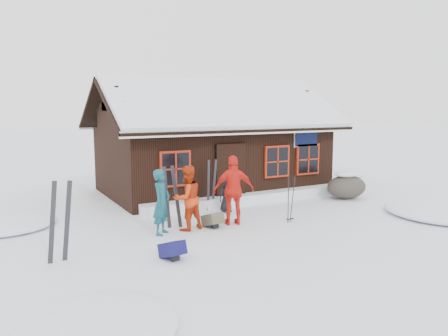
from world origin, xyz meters
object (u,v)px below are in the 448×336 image
Objects in this scene: ski_poles at (290,199)px; backpack_blue at (172,252)px; skier_orange_right at (234,190)px; skier_crouched at (226,195)px; boulder at (346,186)px; ski_pair_left at (60,223)px; skier_orange_left at (187,198)px; skier_teal at (162,202)px; backpack_olive at (213,222)px.

backpack_blue is (-4.16, -1.30, -0.50)m from ski_poles.
skier_orange_right reaches higher than skier_crouched.
boulder is 0.85× the size of ski_pair_left.
skier_orange_right reaches higher than skier_orange_left.
skier_orange_left is 3.13× the size of backpack_blue.
skier_teal is at bearing -7.08° from skier_orange_left.
ski_poles is at bearing -60.70° from skier_crouched.
skier_orange_left is at bearing 50.68° from backpack_blue.
skier_orange_left is 6.79m from boulder.
ski_poles is 2.35m from backpack_olive.
skier_orange_right is 1.06m from backpack_olive.
skier_teal reaches higher than boulder.
ski_pair_left is at bearing -155.34° from skier_crouched.
ski_pair_left is at bearing 147.48° from backpack_blue.
skier_orange_right is 4.78m from ski_pair_left.
skier_crouched is (1.91, 1.30, -0.34)m from skier_orange_left.
skier_crouched is at bearing -19.02° from skier_teal.
ski_pair_left reaches higher than backpack_olive.
backpack_olive is at bearing 36.44° from backpack_blue.
skier_crouched reaches higher than backpack_blue.
skier_teal reaches higher than skier_crouched.
skier_orange_right reaches higher than backpack_blue.
skier_teal is at bearing -171.91° from boulder.
boulder is (5.34, 1.12, -0.52)m from skier_orange_right.
skier_orange_right is 1.27× the size of boulder.
skier_orange_left is at bearing -41.37° from skier_teal.
skier_teal is 3.07× the size of backpack_blue.
skier_crouched is 4.53m from backpack_blue.
backpack_blue is (-1.23, -1.94, -0.72)m from skier_orange_left.
skier_teal is at bearing -151.25° from skier_crouched.
backpack_olive is at bearing -128.94° from skier_crouched.
backpack_olive is (1.45, -0.05, -0.70)m from skier_teal.
skier_orange_left is (0.75, 0.06, 0.02)m from skier_teal.
skier_crouched is 1.90m from backpack_olive.
skier_orange_left is 2.34m from skier_crouched.
backpack_blue is at bearing -143.31° from backpack_olive.
backpack_olive is at bearing 159.02° from skier_orange_left.
ski_pair_left is (-10.06, -1.93, 0.40)m from boulder.
ski_poles is (3.68, -0.59, -0.20)m from skier_teal.
skier_crouched is at bearing 42.54° from backpack_olive.
skier_crouched is 0.69× the size of boulder.
ski_pair_left is at bearing -169.14° from boulder.
skier_orange_right is 1.08× the size of ski_pair_left.
skier_orange_right is at bearing 161.32° from ski_poles.
backpack_olive is (1.93, 1.83, -0.00)m from backpack_blue.
boulder is at bearing 176.71° from skier_orange_left.
skier_crouched is (0.55, 1.41, -0.45)m from skier_orange_right.
backpack_blue reaches higher than backpack_olive.
boulder is 10.25m from ski_pair_left.
skier_teal is 2.11m from skier_orange_right.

